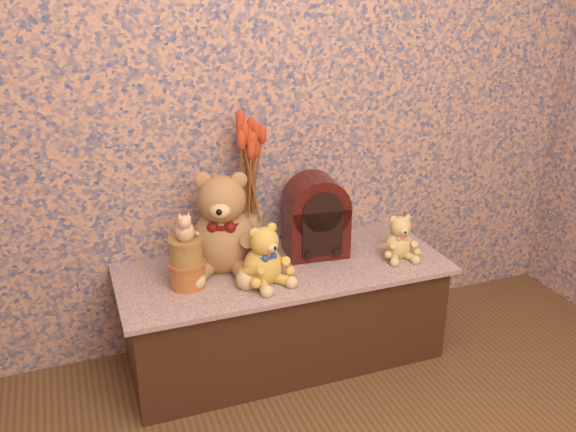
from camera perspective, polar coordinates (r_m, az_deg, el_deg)
name	(u,v)px	position (r m, az deg, el deg)	size (l,w,h in m)	color
display_shelf	(284,313)	(2.62, -0.39, -8.86)	(1.33, 0.54, 0.43)	#3A4A76
teddy_large	(223,217)	(2.44, -6.00, -0.08)	(0.34, 0.41, 0.43)	#96623A
teddy_medium	(263,252)	(2.35, -2.34, -3.28)	(0.20, 0.24, 0.25)	#BF8D36
teddy_small	(399,234)	(2.60, 10.16, -1.65)	(0.16, 0.19, 0.20)	#D4BA65
cathedral_radio	(316,215)	(2.57, 2.59, 0.07)	(0.25, 0.18, 0.34)	#340B09
ceramic_vase	(250,234)	(2.59, -3.49, -1.66)	(0.11, 0.11, 0.19)	tan
dried_stalks	(249,169)	(2.49, -3.63, 4.30)	(0.20, 0.20, 0.38)	#C03C1E
biscuit_tin_lower	(188,274)	(2.38, -9.21, -5.30)	(0.14, 0.14, 0.10)	gold
biscuit_tin_upper	(186,251)	(2.34, -9.35, -3.20)	(0.12, 0.12, 0.09)	tan
cat_figurine	(184,225)	(2.29, -9.51, -0.79)	(0.09, 0.10, 0.12)	silver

